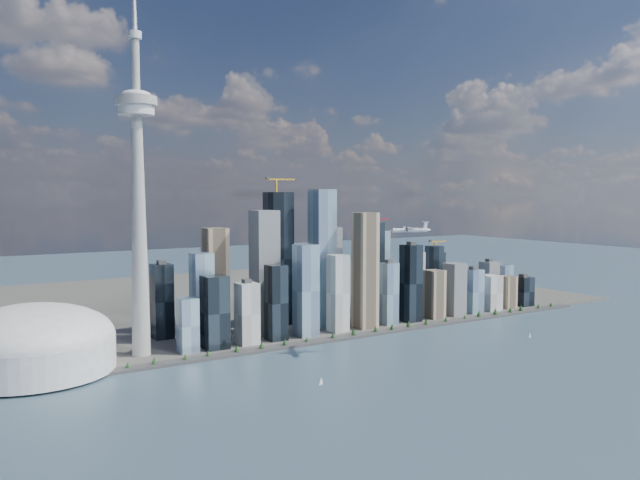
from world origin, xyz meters
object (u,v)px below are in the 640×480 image
airplane (410,230)px  sailboat_east (530,335)px  sailboat_west (321,382)px  needle_tower (138,189)px  dome_stadium (33,343)px

airplane → sailboat_east: 290.56m
sailboat_west → sailboat_east: (415.06, 33.37, -0.05)m
needle_tower → airplane: needle_tower is taller
airplane → sailboat_west: size_ratio=6.16×
needle_tower → sailboat_east: bearing=-20.3°
sailboat_east → sailboat_west: bearing=166.8°
airplane → sailboat_west: 260.56m
sailboat_west → sailboat_east: bearing=-1.5°
sailboat_east → needle_tower: bearing=141.9°
sailboat_east → dome_stadium: bearing=146.5°
needle_tower → sailboat_east: needle_tower is taller
needle_tower → sailboat_east: (561.69, -207.54, -232.81)m
airplane → sailboat_west: bearing=-142.9°
needle_tower → airplane: size_ratio=9.30×
airplane → sailboat_west: airplane is taller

